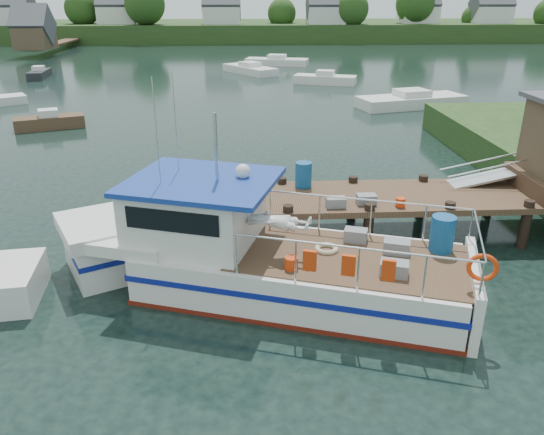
{
  "coord_description": "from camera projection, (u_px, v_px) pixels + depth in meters",
  "views": [
    {
      "loc": [
        -1.79,
        -16.11,
        7.49
      ],
      "look_at": [
        -1.0,
        -1.5,
        1.3
      ],
      "focal_mm": 35.0,
      "sensor_mm": 36.0,
      "label": 1
    }
  ],
  "objects": [
    {
      "name": "ground_plane",
      "position": [
        299.0,
        235.0,
        17.82
      ],
      "size": [
        160.0,
        160.0,
        0.0
      ],
      "primitive_type": "plane",
      "color": "black"
    },
    {
      "name": "far_shore",
      "position": [
        252.0,
        27.0,
        92.75
      ],
      "size": [
        140.0,
        42.55,
        9.22
      ],
      "color": "#2A451C",
      "rests_on": "ground"
    },
    {
      "name": "dock",
      "position": [
        499.0,
        168.0,
        17.28
      ],
      "size": [
        16.6,
        3.0,
        4.78
      ],
      "color": "#4E3725",
      "rests_on": "ground"
    },
    {
      "name": "lobster_boat",
      "position": [
        249.0,
        254.0,
        14.25
      ],
      "size": [
        11.72,
        6.37,
        5.71
      ],
      "rotation": [
        0.0,
        0.0,
        -0.32
      ],
      "color": "silver",
      "rests_on": "ground"
    },
    {
      "name": "moored_rowboat",
      "position": [
        49.0,
        121.0,
        31.79
      ],
      "size": [
        4.17,
        2.62,
        1.15
      ],
      "rotation": [
        0.0,
        0.0,
        -0.17
      ],
      "color": "#4E3725",
      "rests_on": "ground"
    },
    {
      "name": "moored_far",
      "position": [
        277.0,
        61.0,
        59.8
      ],
      "size": [
        7.33,
        4.02,
        1.18
      ],
      "rotation": [
        0.0,
        0.0,
        0.01
      ],
      "color": "silver",
      "rests_on": "ground"
    },
    {
      "name": "moored_b",
      "position": [
        325.0,
        79.0,
        47.4
      ],
      "size": [
        5.76,
        3.47,
        1.2
      ],
      "rotation": [
        0.0,
        0.0,
        0.29
      ],
      "color": "silver",
      "rests_on": "ground"
    },
    {
      "name": "moored_c",
      "position": [
        411.0,
        101.0,
        37.82
      ],
      "size": [
        8.18,
        4.58,
        1.22
      ],
      "rotation": [
        0.0,
        0.0,
        0.09
      ],
      "color": "silver",
      "rests_on": "ground"
    },
    {
      "name": "moored_d",
      "position": [
        250.0,
        69.0,
        53.74
      ],
      "size": [
        5.68,
        6.89,
        1.15
      ],
      "rotation": [
        0.0,
        0.0,
        0.07
      ],
      "color": "silver",
      "rests_on": "ground"
    },
    {
      "name": "moored_e",
      "position": [
        39.0,
        74.0,
        50.81
      ],
      "size": [
        1.77,
        4.23,
        1.14
      ],
      "rotation": [
        0.0,
        0.0,
        0.27
      ],
      "color": "black",
      "rests_on": "ground"
    }
  ]
}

